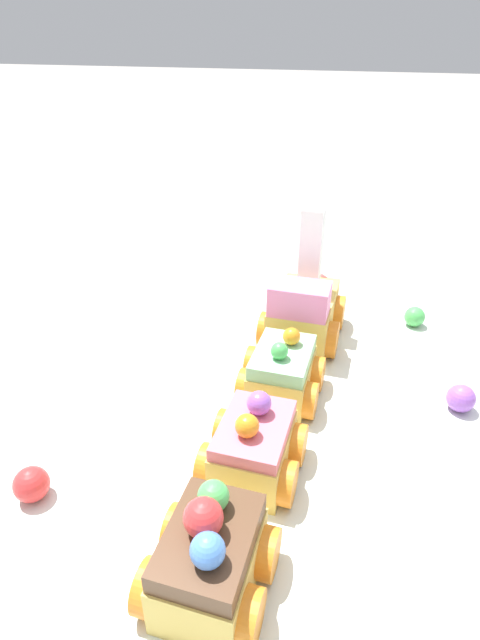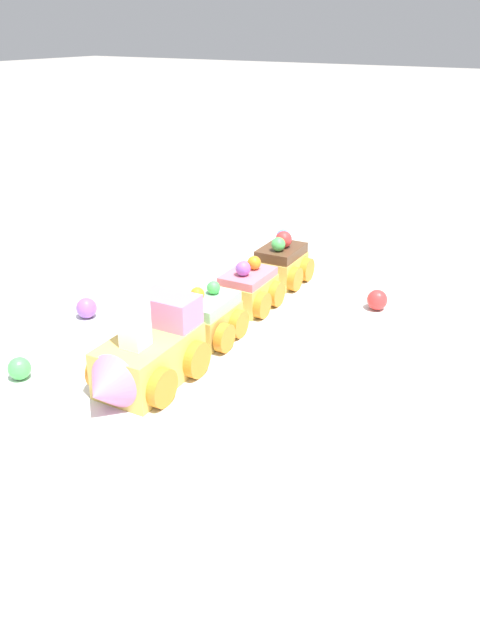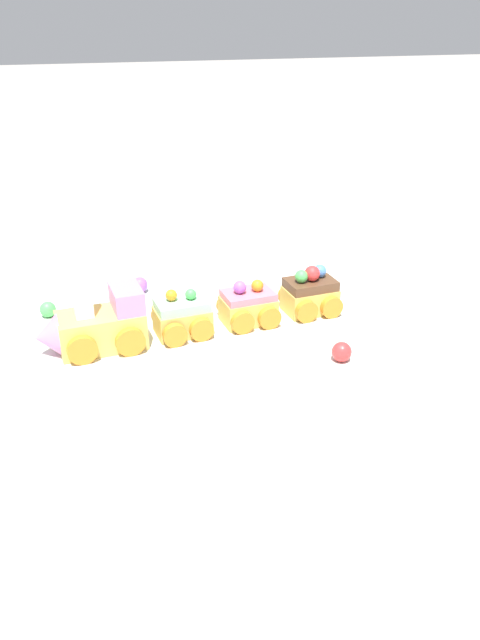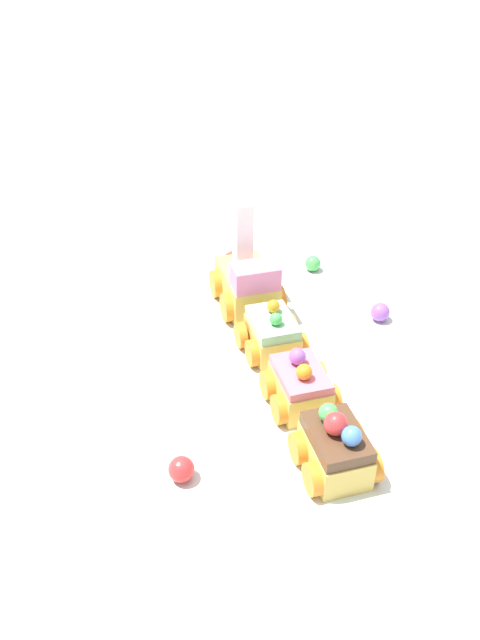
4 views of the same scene
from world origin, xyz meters
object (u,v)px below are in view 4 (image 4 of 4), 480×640
at_px(cake_car_mint, 272,335).
at_px(cake_car_chocolate, 335,449).
at_px(cake_train_locomotive, 245,279).
at_px(gumball_purple, 380,312).
at_px(gumball_green, 313,263).
at_px(cake_car_strawberry, 300,387).
at_px(gumball_red, 181,469).

distance_m(cake_car_mint, cake_car_chocolate, 0.19).
xyz_separation_m(cake_train_locomotive, gumball_purple, (-0.08, -0.16, -0.02)).
bearing_deg(gumball_green, cake_car_chocolate, 165.19).
relative_size(cake_car_strawberry, gumball_green, 3.29).
xyz_separation_m(cake_car_mint, cake_car_strawberry, (-0.09, -0.01, -0.00)).
relative_size(cake_car_strawberry, cake_car_chocolate, 1.00).
bearing_deg(cake_car_chocolate, cake_car_strawberry, -0.01).
distance_m(cake_car_chocolate, gumball_green, 0.37).
bearing_deg(cake_car_strawberry, gumball_green, -24.08).
distance_m(gumball_purple, gumball_green, 0.14).
height_order(gumball_red, gumball_green, gumball_red).
xyz_separation_m(cake_car_chocolate, gumball_purple, (0.22, -0.14, -0.01)).
distance_m(cake_car_mint, gumball_green, 0.20).
bearing_deg(cake_train_locomotive, cake_car_chocolate, 179.99).
height_order(cake_car_strawberry, cake_car_chocolate, cake_car_chocolate).
bearing_deg(gumball_purple, cake_car_chocolate, 147.72).
bearing_deg(cake_train_locomotive, cake_car_strawberry, 179.99).
bearing_deg(cake_car_mint, gumball_red, 138.88).
relative_size(gumball_red, gumball_green, 1.10).
relative_size(cake_car_mint, cake_car_strawberry, 1.00).
bearing_deg(cake_train_locomotive, cake_car_mint, -179.97).
height_order(cake_train_locomotive, gumball_green, cake_train_locomotive).
bearing_deg(cake_car_mint, cake_car_strawberry, 179.93).
bearing_deg(cake_car_chocolate, cake_car_mint, -0.04).
height_order(cake_train_locomotive, cake_car_chocolate, cake_train_locomotive).
height_order(cake_car_chocolate, gumball_green, cake_car_chocolate).
xyz_separation_m(cake_car_strawberry, cake_car_chocolate, (-0.09, -0.01, 0.00)).
xyz_separation_m(cake_car_mint, gumball_red, (-0.17, 0.13, -0.01)).
xyz_separation_m(cake_train_locomotive, gumball_red, (-0.28, 0.12, -0.02)).
xyz_separation_m(cake_train_locomotive, cake_car_strawberry, (-0.21, -0.01, -0.01)).
bearing_deg(cake_car_chocolate, gumball_red, 79.26).
height_order(cake_car_mint, gumball_red, cake_car_mint).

